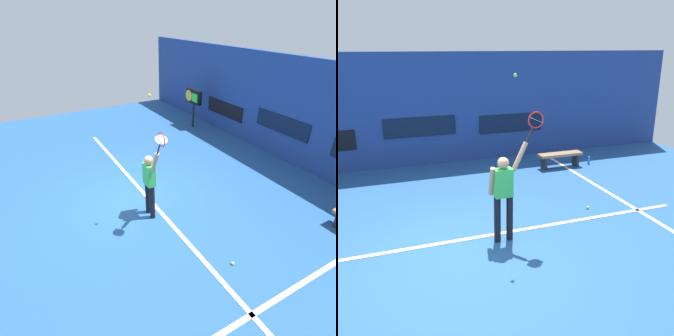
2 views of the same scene
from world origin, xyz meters
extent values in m
plane|color=#23518C|center=(0.00, 0.00, 0.00)|extent=(18.00, 18.00, 0.00)
cube|color=navy|center=(0.00, 5.78, 1.73)|extent=(18.00, 0.20, 3.46)
cube|color=#0C1933|center=(0.00, 5.66, 1.23)|extent=(2.20, 0.03, 0.60)
cube|color=#0C1933|center=(3.00, 5.66, 1.15)|extent=(2.20, 0.03, 0.60)
cube|color=white|center=(0.00, 0.45, 0.01)|extent=(10.00, 0.10, 0.01)
cube|color=white|center=(4.17, 2.00, 0.01)|extent=(0.10, 7.00, 0.01)
cylinder|color=black|center=(0.67, 0.19, 0.46)|extent=(0.13, 0.13, 0.92)
cylinder|color=black|center=(0.92, 0.19, 0.46)|extent=(0.13, 0.13, 0.92)
cube|color=green|center=(0.79, 0.19, 1.20)|extent=(0.34, 0.20, 0.55)
sphere|color=tan|center=(0.79, 0.19, 1.58)|extent=(0.22, 0.22, 0.22)
cylinder|color=tan|center=(1.11, 0.19, 1.67)|extent=(0.33, 0.09, 0.56)
cylinder|color=tan|center=(0.59, 0.27, 1.22)|extent=(0.09, 0.23, 0.58)
cylinder|color=black|center=(1.30, 0.19, 2.07)|extent=(0.16, 0.03, 0.29)
torus|color=red|center=(1.43, 0.19, 2.34)|extent=(0.42, 0.02, 0.42)
cylinder|color=silver|center=(1.43, 0.19, 2.34)|extent=(0.24, 0.27, 0.12)
sphere|color=#CCE033|center=(1.00, 0.16, 3.14)|extent=(0.07, 0.07, 0.07)
cube|color=olive|center=(4.01, 4.00, 0.41)|extent=(1.40, 0.36, 0.08)
cube|color=#262628|center=(3.46, 4.00, 0.18)|extent=(0.08, 0.32, 0.37)
cube|color=#262628|center=(4.56, 4.00, 0.18)|extent=(0.08, 0.32, 0.37)
cylinder|color=#338CD8|center=(5.05, 4.00, 0.12)|extent=(0.07, 0.07, 0.24)
sphere|color=#CCE033|center=(3.13, 0.92, 0.03)|extent=(0.07, 0.07, 0.07)
camera|label=1|loc=(6.13, -2.34, 4.60)|focal=30.35mm
camera|label=2|loc=(-1.40, -6.05, 3.63)|focal=40.44mm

